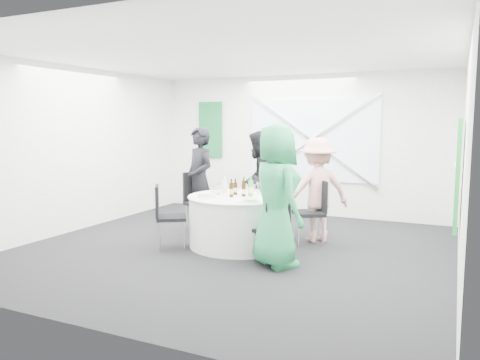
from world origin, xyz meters
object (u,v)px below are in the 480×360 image
at_px(banquet_table, 240,221).
at_px(green_water_bottle, 251,188).
at_px(person_man_back, 258,181).
at_px(clear_water_bottle, 225,188).
at_px(person_man_back_left, 200,180).
at_px(chair_back_right, 315,207).
at_px(person_woman_pink, 317,190).
at_px(chair_front_right, 274,227).
at_px(chair_front_left, 165,212).
at_px(person_woman_green, 276,196).
at_px(chair_back, 273,198).
at_px(chair_back_left, 199,197).

relative_size(banquet_table, green_water_bottle, 5.21).
height_order(person_man_back, clear_water_bottle, person_man_back).
relative_size(person_man_back, clear_water_bottle, 6.12).
relative_size(person_man_back_left, person_man_back, 1.04).
relative_size(chair_back_right, person_man_back, 0.57).
xyz_separation_m(person_woman_pink, green_water_bottle, (-0.82, -0.72, 0.07)).
distance_m(chair_front_right, person_man_back, 1.94).
height_order(chair_front_left, person_woman_green, person_woman_green).
relative_size(banquet_table, person_man_back, 0.91).
distance_m(chair_front_left, person_woman_green, 1.81).
bearing_deg(chair_back_right, person_woman_green, -36.63).
bearing_deg(banquet_table, person_woman_pink, 37.67).
bearing_deg(chair_back, chair_back_left, -147.76).
distance_m(chair_front_left, person_woman_pink, 2.35).
xyz_separation_m(chair_front_left, green_water_bottle, (1.09, 0.64, 0.33)).
bearing_deg(chair_front_right, person_woman_green, 80.17).
bearing_deg(person_woman_green, chair_front_left, 36.84).
xyz_separation_m(chair_front_left, person_woman_pink, (1.90, 1.36, 0.26)).
bearing_deg(person_man_back_left, person_woman_green, -5.50).
relative_size(chair_front_right, person_woman_pink, 0.52).
distance_m(banquet_table, person_woman_pink, 1.31).
relative_size(chair_back_right, person_woman_pink, 0.60).
height_order(chair_front_right, person_woman_green, person_woman_green).
xyz_separation_m(chair_back_left, clear_water_bottle, (0.80, -0.59, 0.27)).
height_order(chair_back, chair_back_left, chair_back_left).
distance_m(green_water_bottle, clear_water_bottle, 0.40).
distance_m(chair_back, person_man_back_left, 1.30).
bearing_deg(chair_front_right, person_man_back_left, -84.34).
bearing_deg(clear_water_bottle, chair_back_right, 26.55).
relative_size(chair_back_right, person_woman_green, 0.53).
distance_m(chair_front_left, clear_water_bottle, 0.95).
xyz_separation_m(banquet_table, chair_back, (0.11, 1.13, 0.19)).
xyz_separation_m(person_woman_green, green_water_bottle, (-0.69, 0.74, -0.04)).
xyz_separation_m(person_woman_green, clear_water_bottle, (-1.08, 0.67, -0.05)).
height_order(chair_front_right, person_woman_pink, person_woman_pink).
height_order(banquet_table, person_man_back, person_man_back).
relative_size(chair_back, chair_back_right, 0.98).
bearing_deg(chair_front_left, clear_water_bottle, -83.69).
bearing_deg(chair_front_right, person_woman_pink, -147.75).
bearing_deg(green_water_bottle, clear_water_bottle, -169.23).
relative_size(banquet_table, clear_water_bottle, 5.56).
height_order(chair_back, chair_front_left, chair_back).
relative_size(person_man_back_left, green_water_bottle, 5.93).
height_order(chair_back, person_woman_pink, person_woman_pink).
xyz_separation_m(chair_back_right, clear_water_bottle, (-1.23, -0.61, 0.29)).
height_order(banquet_table, person_woman_green, person_woman_green).
bearing_deg(clear_water_bottle, green_water_bottle, 10.77).
height_order(chair_back_right, chair_front_right, chair_back_right).
relative_size(person_man_back, person_woman_pink, 1.06).
bearing_deg(person_woman_green, person_man_back_left, 5.80).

